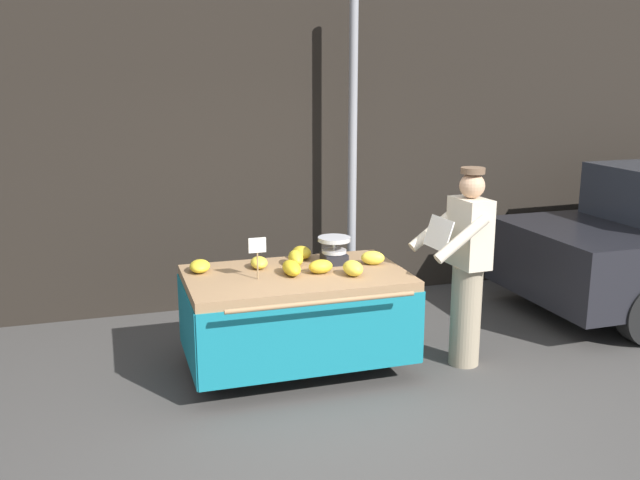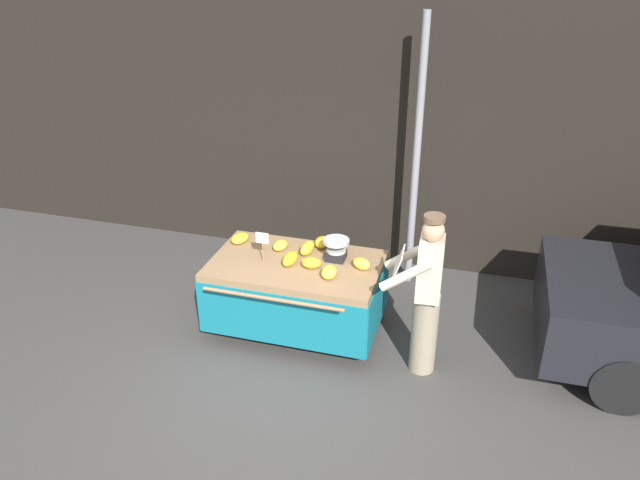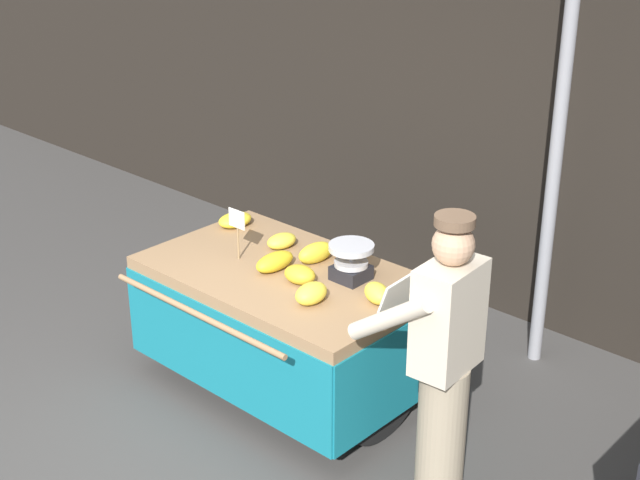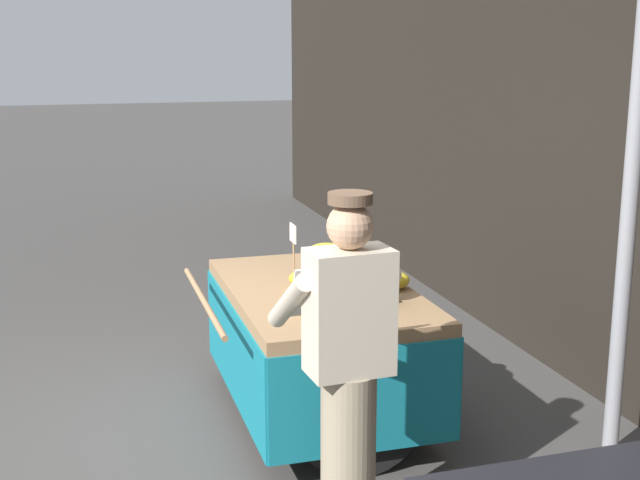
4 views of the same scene
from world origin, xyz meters
TOP-DOWN VIEW (x-y plane):
  - ground_plane at (0.00, 0.00)m, footprint 60.00×60.00m
  - back_wall at (0.00, 3.07)m, footprint 16.00×0.24m
  - street_pole at (0.87, 2.53)m, footprint 0.09×0.09m
  - banana_cart at (-0.14, 1.07)m, footprint 1.82×1.30m
  - weighing_scale at (0.25, 1.26)m, footprint 0.28×0.28m
  - price_sign at (-0.48, 0.99)m, footprint 0.14×0.01m
  - banana_bunch_0 at (-0.40, 1.31)m, footprint 0.17×0.23m
  - banana_bunch_1 at (-0.08, 1.29)m, footprint 0.16×0.28m
  - banana_bunch_2 at (0.28, 0.86)m, footprint 0.16×0.23m
  - banana_bunch_3 at (0.05, 1.01)m, footprint 0.22×0.18m
  - banana_bunch_4 at (0.56, 1.13)m, footprint 0.24×0.21m
  - banana_bunch_5 at (-0.19, 1.03)m, footprint 0.14×0.29m
  - banana_bunch_6 at (-0.89, 1.34)m, footprint 0.21×0.28m
  - banana_bunch_7 at (0.03, 1.49)m, footprint 0.17×0.23m
  - vendor_person at (1.27, 0.79)m, footprint 0.60×0.54m

SIDE VIEW (x-z plane):
  - ground_plane at x=0.00m, z-range 0.00..0.00m
  - banana_cart at x=-0.14m, z-range 0.21..1.07m
  - vendor_person at x=1.27m, z-range 0.02..1.73m
  - banana_bunch_0 at x=-0.40m, z-range 0.87..0.96m
  - banana_bunch_6 at x=-0.89m, z-range 0.87..0.96m
  - banana_bunch_3 at x=0.05m, z-range 0.87..0.98m
  - banana_bunch_7 at x=0.03m, z-range 0.87..0.98m
  - banana_bunch_5 at x=-0.19m, z-range 0.87..0.98m
  - banana_bunch_4 at x=0.56m, z-range 0.87..0.98m
  - banana_bunch_2 at x=0.28m, z-range 0.87..0.99m
  - banana_bunch_1 at x=-0.08m, z-range 0.87..0.99m
  - weighing_scale at x=0.25m, z-range 0.87..1.10m
  - price_sign at x=-0.48m, z-range 0.94..1.28m
  - street_pole at x=0.87m, z-range 0.00..3.27m
  - back_wall at x=0.00m, z-range 0.00..4.16m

